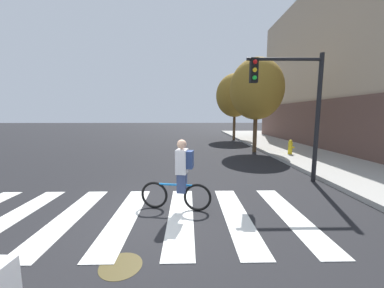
{
  "coord_description": "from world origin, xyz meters",
  "views": [
    {
      "loc": [
        0.97,
        -4.71,
        2.25
      ],
      "look_at": [
        1.1,
        2.36,
        1.32
      ],
      "focal_mm": 20.74,
      "sensor_mm": 36.0,
      "label": 1
    }
  ],
  "objects_px": {
    "traffic_light_near": "(294,96)",
    "manhole_cover": "(121,266)",
    "fire_hydrant": "(290,147)",
    "street_tree_near": "(257,89)",
    "street_tree_mid": "(235,95)",
    "cyclist": "(181,175)"
  },
  "relations": [
    {
      "from": "traffic_light_near",
      "to": "manhole_cover",
      "type": "bearing_deg",
      "value": -136.95
    },
    {
      "from": "fire_hydrant",
      "to": "street_tree_near",
      "type": "xyz_separation_m",
      "value": [
        -1.47,
        1.58,
        3.23
      ]
    },
    {
      "from": "manhole_cover",
      "to": "street_tree_mid",
      "type": "xyz_separation_m",
      "value": [
        5.19,
        16.83,
        3.96
      ]
    },
    {
      "from": "traffic_light_near",
      "to": "fire_hydrant",
      "type": "xyz_separation_m",
      "value": [
        2.11,
        4.51,
        -2.33
      ]
    },
    {
      "from": "cyclist",
      "to": "street_tree_mid",
      "type": "relative_size",
      "value": 0.29
    },
    {
      "from": "manhole_cover",
      "to": "street_tree_near",
      "type": "bearing_deg",
      "value": 63.59
    },
    {
      "from": "cyclist",
      "to": "street_tree_near",
      "type": "height_order",
      "value": "street_tree_near"
    },
    {
      "from": "traffic_light_near",
      "to": "fire_hydrant",
      "type": "relative_size",
      "value": 5.38
    },
    {
      "from": "fire_hydrant",
      "to": "street_tree_near",
      "type": "relative_size",
      "value": 0.14
    },
    {
      "from": "cyclist",
      "to": "traffic_light_near",
      "type": "height_order",
      "value": "traffic_light_near"
    },
    {
      "from": "manhole_cover",
      "to": "fire_hydrant",
      "type": "height_order",
      "value": "fire_hydrant"
    },
    {
      "from": "manhole_cover",
      "to": "cyclist",
      "type": "bearing_deg",
      "value": 66.88
    },
    {
      "from": "street_tree_near",
      "to": "street_tree_mid",
      "type": "height_order",
      "value": "street_tree_mid"
    },
    {
      "from": "manhole_cover",
      "to": "traffic_light_near",
      "type": "bearing_deg",
      "value": 43.05
    },
    {
      "from": "fire_hydrant",
      "to": "street_tree_near",
      "type": "bearing_deg",
      "value": 132.9
    },
    {
      "from": "manhole_cover",
      "to": "traffic_light_near",
      "type": "xyz_separation_m",
      "value": [
        4.45,
        4.15,
        2.86
      ]
    },
    {
      "from": "cyclist",
      "to": "fire_hydrant",
      "type": "xyz_separation_m",
      "value": [
        5.72,
        6.69,
        -0.31
      ]
    },
    {
      "from": "fire_hydrant",
      "to": "street_tree_mid",
      "type": "height_order",
      "value": "street_tree_mid"
    },
    {
      "from": "traffic_light_near",
      "to": "street_tree_near",
      "type": "height_order",
      "value": "street_tree_near"
    },
    {
      "from": "street_tree_near",
      "to": "street_tree_mid",
      "type": "bearing_deg",
      "value": 89.08
    },
    {
      "from": "manhole_cover",
      "to": "fire_hydrant",
      "type": "distance_m",
      "value": 10.88
    },
    {
      "from": "traffic_light_near",
      "to": "street_tree_near",
      "type": "distance_m",
      "value": 6.19
    }
  ]
}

